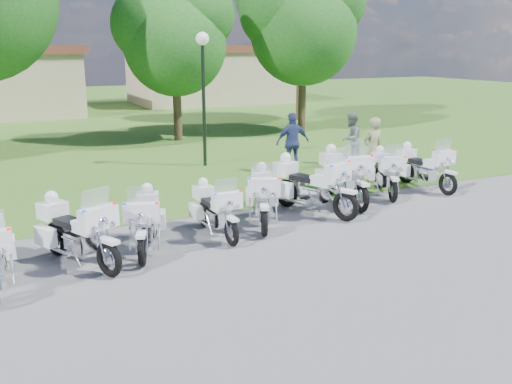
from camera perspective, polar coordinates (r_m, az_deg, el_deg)
name	(u,v)px	position (r m, az deg, el deg)	size (l,w,h in m)	color
ground	(247,256)	(11.42, -0.87, -6.40)	(100.00, 100.00, 0.00)	#5A5A60
grass_lawn	(63,114)	(37.19, -18.76, 7.41)	(100.00, 48.00, 0.01)	#3D6A21
motorcycle_1	(76,230)	(11.34, -17.60, -3.65)	(1.41, 2.23, 1.61)	black
motorcycle_2	(145,220)	(11.80, -11.00, -2.76)	(1.21, 2.15, 1.50)	black
motorcycle_3	(215,209)	(12.56, -4.15, -1.66)	(0.71, 2.09, 1.40)	black
motorcycle_4	(263,195)	(13.31, 0.67, -0.34)	(1.38, 2.23, 1.60)	black
motorcycle_5	(310,184)	(14.21, 5.43, 0.79)	(1.43, 2.46, 1.74)	black
motorcycle_6	(343,175)	(15.34, 8.68, 1.72)	(1.09, 2.58, 1.74)	black
motorcycle_7	(385,171)	(16.40, 12.77, 2.02)	(1.31, 2.12, 1.52)	black
motorcycle_8	(423,166)	(17.34, 16.40, 2.49)	(0.82, 2.31, 1.55)	black
lamp_post	(203,67)	(19.54, -5.33, 12.35)	(0.44, 0.44, 4.50)	black
tree_2	(174,34)	(25.26, -8.24, 15.36)	(5.14, 4.38, 6.85)	#38281C
tree_3	(302,21)	(27.76, 4.66, 16.67)	(5.86, 5.00, 7.81)	#38281C
tree_4	(300,7)	(32.43, 4.40, 17.98)	(6.90, 5.89, 9.20)	#38281C
building_east	(212,74)	(42.65, -4.45, 11.71)	(11.44, 7.28, 4.10)	tan
bystander_a	(372,149)	(17.86, 11.56, 4.20)	(0.71, 0.47, 1.95)	#8F9263
bystander_b	(351,139)	(20.23, 9.47, 5.25)	(0.88, 0.68, 1.81)	slate
bystander_c	(293,142)	(18.82, 3.69, 4.96)	(1.14, 0.48, 1.95)	navy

